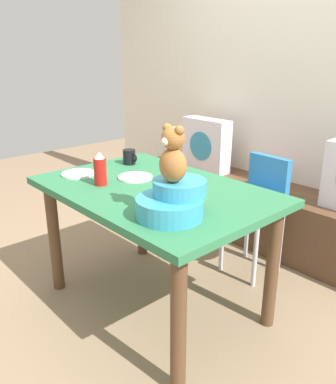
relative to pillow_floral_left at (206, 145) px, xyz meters
The scene contains 13 objects.
ground_plane 1.51m from the pillow_floral_left, 59.33° to the right, with size 8.00×8.00×0.00m, color #8C7256.
back_wall 0.97m from the pillow_floral_left, 22.89° to the left, with size 4.40×0.10×2.60m, color silver.
window_bench 0.82m from the pillow_floral_left, ahead, with size 2.60×0.44×0.46m, color brown.
pillow_floral_left is the anchor object (origin of this frame).
book_stack 0.64m from the pillow_floral_left, ahead, with size 0.20×0.14×0.08m, color #B23973.
dining_table 1.35m from the pillow_floral_left, 59.33° to the right, with size 1.29×0.87×0.74m.
highchair 0.94m from the pillow_floral_left, 26.74° to the right, with size 0.34×0.46×0.79m.
infant_seat_teal 1.71m from the pillow_floral_left, 52.39° to the right, with size 0.30×0.33×0.16m.
teddy_bear 1.74m from the pillow_floral_left, 52.41° to the right, with size 0.13×0.12×0.25m.
ketchup_bottle 1.43m from the pillow_floral_left, 71.31° to the right, with size 0.07×0.07×0.18m.
coffee_mug 1.01m from the pillow_floral_left, 77.09° to the right, with size 0.12×0.08×0.09m.
dinner_plate_near 1.24m from the pillow_floral_left, 66.72° to the right, with size 0.20×0.20×0.01m, color white.
dinner_plate_far 1.36m from the pillow_floral_left, 81.23° to the right, with size 0.20×0.20×0.01m, color white.
Camera 1 is at (1.55, -1.30, 1.44)m, focal length 37.05 mm.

